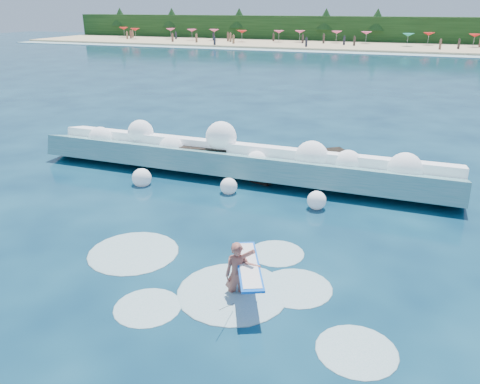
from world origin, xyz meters
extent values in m
plane|color=#07233A|center=(0.00, 0.00, 0.00)|extent=(200.00, 200.00, 0.00)
cube|color=tan|center=(0.00, 78.00, 0.20)|extent=(140.00, 20.00, 0.40)
cube|color=silver|center=(0.00, 67.00, 0.04)|extent=(140.00, 5.00, 0.08)
cube|color=black|center=(0.00, 88.00, 2.50)|extent=(140.00, 4.00, 5.00)
cube|color=teal|center=(-0.43, 6.78, 0.47)|extent=(18.74, 2.85, 1.56)
cube|color=white|center=(-0.43, 7.58, 0.94)|extent=(18.74, 1.32, 0.73)
cube|color=black|center=(-2.28, 7.47, 0.42)|extent=(2.56, 2.14, 1.21)
cube|color=black|center=(0.72, 6.67, 0.32)|extent=(2.00, 1.76, 0.93)
cube|color=black|center=(3.42, 7.87, 0.45)|extent=(2.38, 2.30, 1.30)
imported|color=#9D5449|center=(2.94, -2.01, 0.59)|extent=(0.76, 0.63, 1.79)
cube|color=blue|center=(3.22, -1.96, 0.90)|extent=(1.54, 2.46, 0.06)
cube|color=white|center=(3.22, -1.96, 0.91)|extent=(1.37, 2.23, 0.06)
cylinder|color=black|center=(3.12, -3.21, 0.45)|extent=(0.01, 0.91, 0.43)
sphere|color=white|center=(-7.56, 6.62, 1.04)|extent=(1.11, 1.11, 1.11)
sphere|color=white|center=(-5.78, 7.47, 1.26)|extent=(1.26, 1.26, 1.26)
sphere|color=white|center=(-3.73, 6.79, 0.88)|extent=(1.15, 1.15, 1.15)
sphere|color=white|center=(-1.48, 7.46, 1.47)|extent=(1.42, 1.42, 1.42)
sphere|color=white|center=(0.49, 6.76, 0.74)|extent=(0.90, 0.90, 0.90)
sphere|color=white|center=(2.83, 7.17, 1.04)|extent=(1.43, 1.43, 1.43)
sphere|color=white|center=(4.37, 7.23, 0.94)|extent=(1.12, 1.12, 1.12)
sphere|color=white|center=(6.64, 6.96, 1.03)|extent=(1.36, 1.36, 1.36)
sphere|color=white|center=(-3.76, 4.15, 0.29)|extent=(0.82, 0.82, 0.82)
sphere|color=white|center=(0.05, 4.57, 0.28)|extent=(0.69, 0.69, 0.69)
sphere|color=white|center=(3.71, 4.25, 0.33)|extent=(0.71, 0.71, 0.71)
ellipsoid|color=silver|center=(2.79, -1.98, 0.00)|extent=(3.02, 3.02, 0.15)
ellipsoid|color=silver|center=(1.01, -3.36, 0.00)|extent=(1.73, 1.73, 0.09)
ellipsoid|color=silver|center=(4.31, -1.18, 0.00)|extent=(1.99, 1.99, 0.10)
ellipsoid|color=silver|center=(-0.87, -1.06, 0.00)|extent=(2.80, 2.80, 0.14)
ellipsoid|color=silver|center=(3.29, 0.46, 0.00)|extent=(1.71, 1.71, 0.09)
ellipsoid|color=silver|center=(6.18, -3.13, 0.00)|extent=(1.84, 1.84, 0.09)
cone|color=red|center=(-55.77, 81.45, 2.25)|extent=(2.00, 2.00, 0.50)
cone|color=red|center=(-50.63, 77.90, 2.25)|extent=(2.00, 2.00, 0.50)
cone|color=#ED4580|center=(-43.49, 80.29, 2.25)|extent=(2.00, 2.00, 0.50)
cone|color=#ED4580|center=(-37.78, 78.75, 2.25)|extent=(2.00, 2.00, 0.50)
cone|color=#ED4580|center=(-33.30, 79.82, 2.25)|extent=(2.00, 2.00, 0.50)
cone|color=red|center=(-26.62, 77.97, 2.25)|extent=(2.00, 2.00, 0.50)
cone|color=#ED4580|center=(-19.76, 80.03, 2.25)|extent=(2.00, 2.00, 0.50)
cone|color=#ED4580|center=(-15.88, 81.13, 2.25)|extent=(2.00, 2.00, 0.50)
cone|color=#ED4580|center=(-8.90, 81.66, 2.25)|extent=(2.00, 2.00, 0.50)
cone|color=#ED4580|center=(-3.42, 81.78, 2.25)|extent=(2.00, 2.00, 0.50)
cone|color=#158776|center=(4.03, 78.36, 2.25)|extent=(2.00, 2.00, 0.50)
cone|color=red|center=(7.39, 82.31, 2.25)|extent=(2.00, 2.00, 0.50)
cone|color=red|center=(14.70, 80.51, 2.25)|extent=(2.00, 2.00, 0.50)
cube|color=#3F332D|center=(-9.77, 70.54, 1.12)|extent=(0.35, 0.22, 1.45)
cube|color=brown|center=(-29.54, 77.94, 1.13)|extent=(0.35, 0.22, 1.47)
cube|color=#3F332D|center=(11.71, 76.30, 1.21)|extent=(0.35, 0.22, 1.62)
cube|color=#8C664C|center=(-5.78, 73.15, 1.17)|extent=(0.35, 0.22, 1.55)
cube|color=#262633|center=(-46.03, 77.56, 1.13)|extent=(0.35, 0.22, 1.45)
cube|color=brown|center=(-50.53, 81.89, 1.09)|extent=(0.35, 0.22, 1.39)
cube|color=#262633|center=(-33.54, 71.89, 1.08)|extent=(0.35, 0.22, 1.35)
cube|color=#3F332D|center=(-35.68, 69.95, 0.84)|extent=(0.35, 0.22, 1.52)
cube|color=brown|center=(-1.46, 70.67, 1.12)|extent=(0.35, 0.22, 1.44)
cube|color=#3F332D|center=(-36.80, 80.03, 1.08)|extent=(0.35, 0.22, 1.36)
cube|color=#262633|center=(-4.73, 75.84, 1.09)|extent=(0.35, 0.22, 1.37)
cube|color=brown|center=(1.50, 81.29, 1.12)|extent=(0.35, 0.22, 1.44)
cube|color=#3F332D|center=(14.59, 77.23, 1.14)|extent=(0.35, 0.22, 1.48)
cube|color=#8C664C|center=(-47.60, 81.77, 1.14)|extent=(0.35, 0.22, 1.48)
cube|color=brown|center=(-48.78, 71.17, 1.18)|extent=(0.35, 0.22, 1.57)
camera|label=1|loc=(6.68, -11.79, 7.11)|focal=35.00mm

